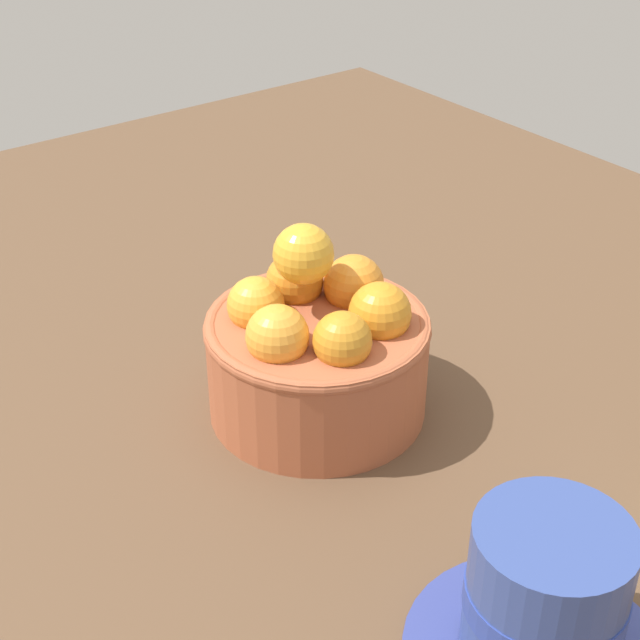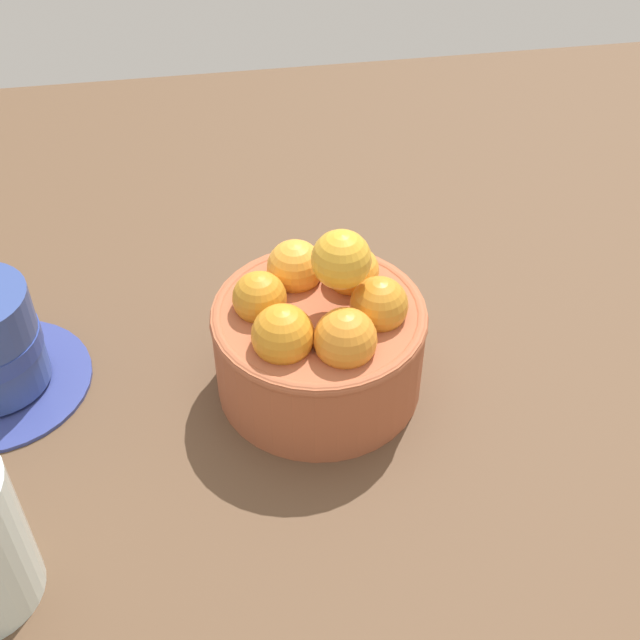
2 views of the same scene
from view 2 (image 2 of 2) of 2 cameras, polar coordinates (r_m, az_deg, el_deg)
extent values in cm
cube|color=brown|center=(61.88, -0.06, -5.53)|extent=(115.39, 101.13, 3.82)
cylinder|color=#AD5938|center=(58.00, -0.07, -1.96)|extent=(14.43, 14.43, 6.95)
torus|color=#AD5938|center=(55.90, -0.07, 0.30)|extent=(14.63, 14.63, 1.00)
sphere|color=orange|center=(52.45, 1.74, -1.32)|extent=(4.06, 4.06, 4.06)
sphere|color=orange|center=(54.94, 4.04, 1.01)|extent=(3.87, 3.87, 3.87)
sphere|color=gold|center=(57.59, 2.21, 3.37)|extent=(3.72, 3.72, 3.72)
sphere|color=orange|center=(57.86, -1.71, 3.59)|extent=(3.92, 3.92, 3.92)
sphere|color=orange|center=(55.49, -4.14, 1.50)|extent=(3.64, 3.64, 3.64)
sphere|color=orange|center=(52.74, -2.55, -1.05)|extent=(4.04, 4.04, 4.04)
sphere|color=gold|center=(52.96, 1.50, 3.98)|extent=(3.88, 3.88, 3.88)
camera|label=1|loc=(0.80, -41.62, 30.28)|focal=53.75mm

